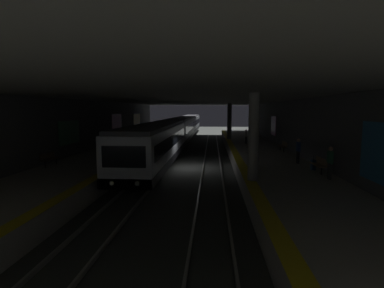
% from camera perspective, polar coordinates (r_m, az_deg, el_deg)
% --- Properties ---
extents(ground_plane, '(120.00, 120.00, 0.00)m').
position_cam_1_polar(ground_plane, '(24.25, -1.35, -4.67)').
color(ground_plane, '#383A38').
extents(track_left, '(60.00, 1.53, 0.16)m').
position_cam_1_polar(track_left, '(24.14, 3.87, -4.55)').
color(track_left, gray).
rests_on(track_left, ground).
extents(track_right, '(60.00, 1.53, 0.16)m').
position_cam_1_polar(track_right, '(24.53, -6.49, -4.39)').
color(track_right, gray).
rests_on(track_right, ground).
extents(platform_left, '(60.00, 5.30, 1.06)m').
position_cam_1_polar(platform_left, '(24.44, 14.15, -3.53)').
color(platform_left, '#B7B2A8').
rests_on(platform_left, ground).
extents(platform_right, '(60.00, 5.30, 1.06)m').
position_cam_1_polar(platform_right, '(25.60, -16.13, -3.14)').
color(platform_right, '#B7B2A8').
rests_on(platform_right, ground).
extents(wall_left, '(60.00, 0.56, 5.60)m').
position_cam_1_polar(wall_left, '(24.83, 20.91, 1.69)').
color(wall_left, slate).
rests_on(wall_left, ground).
extents(wall_right, '(60.00, 0.56, 5.60)m').
position_cam_1_polar(wall_right, '(26.53, -22.13, 1.92)').
color(wall_right, slate).
rests_on(wall_right, ground).
extents(ceiling_slab, '(60.00, 19.40, 0.40)m').
position_cam_1_polar(ceiling_slab, '(23.81, -1.39, 9.15)').
color(ceiling_slab, '#ADAAA3').
rests_on(ceiling_slab, wall_left).
extents(pillar_near, '(0.56, 0.56, 4.55)m').
position_cam_1_polar(pillar_near, '(15.68, 11.80, 1.28)').
color(pillar_near, gray).
rests_on(pillar_near, platform_left).
extents(pillar_far, '(0.56, 0.56, 4.55)m').
position_cam_1_polar(pillar_far, '(37.72, 7.23, 4.40)').
color(pillar_far, gray).
rests_on(pillar_far, platform_left).
extents(metro_train, '(53.97, 2.83, 3.49)m').
position_cam_1_polar(metro_train, '(41.59, -2.14, 2.85)').
color(metro_train, '#B7BCC6').
rests_on(metro_train, track_right).
extents(bench_left_near, '(1.70, 0.47, 0.86)m').
position_cam_1_polar(bench_left_near, '(19.10, 23.29, -3.48)').
color(bench_left_near, '#262628').
rests_on(bench_left_near, platform_left).
extents(bench_left_mid, '(1.70, 0.47, 0.86)m').
position_cam_1_polar(bench_left_mid, '(27.66, 17.15, -0.27)').
color(bench_left_mid, '#262628').
rests_on(bench_left_mid, platform_left).
extents(bench_right_mid, '(1.70, 0.47, 0.86)m').
position_cam_1_polar(bench_right_mid, '(21.70, -25.80, -2.45)').
color(bench_right_mid, '#262628').
rests_on(bench_right_mid, platform_right).
extents(bench_right_far, '(1.70, 0.47, 0.86)m').
position_cam_1_polar(bench_right_far, '(37.86, -12.55, 1.64)').
color(bench_right_far, '#262628').
rests_on(bench_right_far, platform_right).
extents(person_waiting_near, '(0.60, 0.23, 1.65)m').
position_cam_1_polar(person_waiting_near, '(28.36, -11.01, 0.82)').
color(person_waiting_near, black).
rests_on(person_waiting_near, platform_right).
extents(person_walking_mid, '(0.60, 0.24, 1.76)m').
position_cam_1_polar(person_walking_mid, '(17.37, 25.06, -3.06)').
color(person_walking_mid, '#353535').
rests_on(person_walking_mid, platform_left).
extents(person_standing_far, '(0.60, 0.22, 1.57)m').
position_cam_1_polar(person_standing_far, '(32.88, 10.39, 1.52)').
color(person_standing_far, '#303030').
rests_on(person_standing_far, platform_left).
extents(person_boarding, '(0.60, 0.24, 1.72)m').
position_cam_1_polar(person_boarding, '(21.65, 19.79, -1.09)').
color(person_boarding, '#282828').
rests_on(person_boarding, platform_left).
extents(suitcase_rolling, '(0.36, 0.23, 0.92)m').
position_cam_1_polar(suitcase_rolling, '(19.74, 22.33, -3.75)').
color(suitcase_rolling, navy).
rests_on(suitcase_rolling, platform_left).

